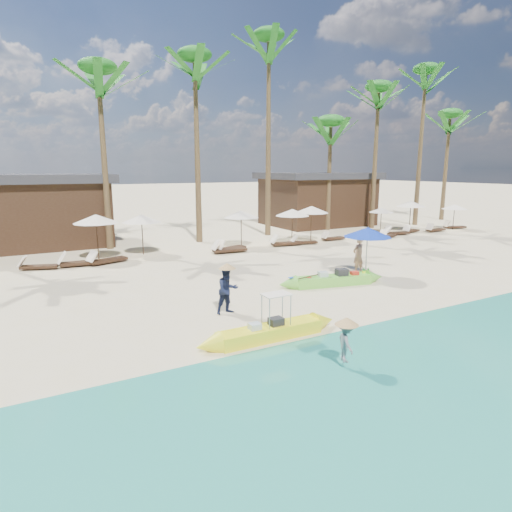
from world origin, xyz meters
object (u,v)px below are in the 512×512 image
yellow_canoe (270,332)px  blue_umbrella (368,232)px  tourist (358,255)px  green_canoe (332,280)px

yellow_canoe → blue_umbrella: (7.13, 3.96, 1.76)m
yellow_canoe → tourist: bearing=32.3°
blue_umbrella → tourist: bearing=77.1°
green_canoe → tourist: size_ratio=3.05×
blue_umbrella → yellow_canoe: bearing=-151.0°
yellow_canoe → tourist: 8.66m
yellow_canoe → blue_umbrella: bearing=28.8°
tourist → green_canoe: bearing=17.7°
green_canoe → blue_umbrella: bearing=22.2°
tourist → blue_umbrella: size_ratio=0.76×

